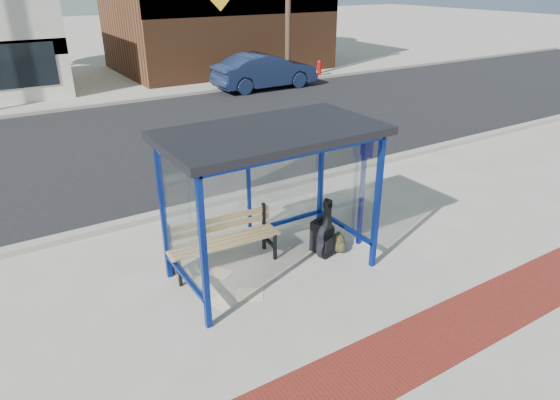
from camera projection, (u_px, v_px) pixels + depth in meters
ground at (273, 271)px, 8.25m from camera, size 120.00×120.00×0.00m
brick_paver_strip at (381, 365)px, 6.24m from camera, size 60.00×1.00×0.01m
curb_near at (201, 205)px, 10.46m from camera, size 60.00×0.25×0.12m
street_asphalt at (129, 144)px, 14.41m from camera, size 60.00×10.00×0.00m
curb_far at (87, 106)px, 18.32m from camera, size 60.00×0.25×0.12m
far_sidewalk at (76, 98)px, 19.81m from camera, size 60.00×4.00×0.01m
bus_shelter at (269, 150)px, 7.45m from camera, size 3.30×1.80×2.42m
storefront_brown at (216, 2)px, 25.07m from camera, size 10.00×7.08×6.40m
bench at (222, 238)px, 8.22m from camera, size 1.91×0.57×0.89m
guitar_bag at (326, 238)px, 8.47m from camera, size 0.40×0.20×1.05m
suitcase at (321, 235)px, 8.78m from camera, size 0.41×0.33×0.62m
backpack at (339, 243)px, 8.74m from camera, size 0.31×0.28×0.36m
sign_post at (363, 179)px, 8.57m from camera, size 0.10×0.28×2.25m
newspaper_a at (222, 302)px, 7.45m from camera, size 0.40×0.46×0.01m
newspaper_b at (250, 294)px, 7.63m from camera, size 0.53×0.50×0.01m
newspaper_c at (220, 273)px, 8.18m from camera, size 0.43×0.45×0.01m
parked_car at (265, 71)px, 21.15m from camera, size 4.50×1.57×1.48m
fire_hydrant at (319, 68)px, 23.85m from camera, size 0.35×0.23×0.76m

